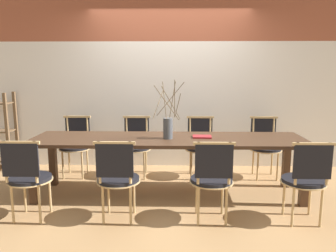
{
  "coord_description": "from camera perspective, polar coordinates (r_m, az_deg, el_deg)",
  "views": [
    {
      "loc": [
        0.1,
        -3.97,
        1.58
      ],
      "look_at": [
        0.0,
        0.0,
        0.89
      ],
      "focal_mm": 35.0,
      "sensor_mm": 36.0,
      "label": 1
    }
  ],
  "objects": [
    {
      "name": "chair_near_leftend",
      "position": [
        3.73,
        -23.2,
        -7.94
      ],
      "size": [
        0.46,
        0.46,
        0.88
      ],
      "color": "black",
      "rests_on": "ground_plane"
    },
    {
      "name": "chair_near_center",
      "position": [
        3.42,
        7.66,
        -8.8
      ],
      "size": [
        0.46,
        0.46,
        0.88
      ],
      "color": "black",
      "rests_on": "ground_plane"
    },
    {
      "name": "chair_far_leftend",
      "position": [
        5.07,
        -15.81,
        -2.94
      ],
      "size": [
        0.46,
        0.46,
        0.88
      ],
      "rotation": [
        0.0,
        0.0,
        3.14
      ],
      "color": "black",
      "rests_on": "ground_plane"
    },
    {
      "name": "dining_table",
      "position": [
        4.08,
        -0.0,
        -3.19
      ],
      "size": [
        3.38,
        0.85,
        0.74
      ],
      "color": "#422B1C",
      "rests_on": "ground_plane"
    },
    {
      "name": "wall_rear",
      "position": [
        5.27,
        0.35,
        10.12
      ],
      "size": [
        12.0,
        0.06,
        3.2
      ],
      "color": "white",
      "rests_on": "ground_plane"
    },
    {
      "name": "chair_far_left",
      "position": [
        4.88,
        -5.63,
        -3.1
      ],
      "size": [
        0.46,
        0.46,
        0.88
      ],
      "rotation": [
        0.0,
        0.0,
        3.14
      ],
      "color": "black",
      "rests_on": "ground_plane"
    },
    {
      "name": "chair_far_right",
      "position": [
        5.02,
        16.55,
        -3.1
      ],
      "size": [
        0.46,
        0.46,
        0.88
      ],
      "rotation": [
        0.0,
        0.0,
        3.14
      ],
      "color": "black",
      "rests_on": "ground_plane"
    },
    {
      "name": "chair_near_right",
      "position": [
        3.65,
        22.82,
        -8.31
      ],
      "size": [
        0.46,
        0.46,
        0.88
      ],
      "color": "black",
      "rests_on": "ground_plane"
    },
    {
      "name": "ground_plane",
      "position": [
        4.27,
        -0.0,
        -11.79
      ],
      "size": [
        16.0,
        16.0,
        0.0
      ],
      "primitive_type": "plane",
      "color": "#A87F51"
    },
    {
      "name": "chair_far_center",
      "position": [
        4.86,
        5.68,
        -3.16
      ],
      "size": [
        0.46,
        0.46,
        0.88
      ],
      "rotation": [
        0.0,
        0.0,
        3.14
      ],
      "color": "black",
      "rests_on": "ground_plane"
    },
    {
      "name": "vase_centerpiece",
      "position": [
        3.99,
        0.01,
        -0.12
      ],
      "size": [
        0.39,
        0.37,
        0.72
      ],
      "color": "#4C5156",
      "rests_on": "dining_table"
    },
    {
      "name": "chair_near_left",
      "position": [
        3.45,
        -8.76,
        -8.65
      ],
      "size": [
        0.46,
        0.46,
        0.88
      ],
      "color": "black",
      "rests_on": "ground_plane"
    },
    {
      "name": "book_stack",
      "position": [
        4.11,
        5.95,
        -1.86
      ],
      "size": [
        0.24,
        0.18,
        0.02
      ],
      "color": "maroon",
      "rests_on": "dining_table"
    }
  ]
}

